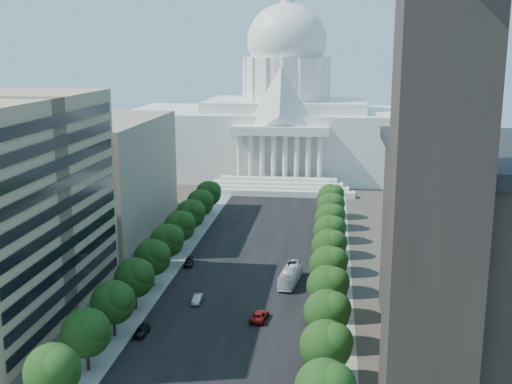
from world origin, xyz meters
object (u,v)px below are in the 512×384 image
at_px(car_dark_b, 189,262).
at_px(city_bus, 290,275).
at_px(car_silver, 198,299).
at_px(car_dark_a, 142,331).
at_px(car_red, 259,316).

height_order(car_dark_b, city_bus, city_bus).
height_order(car_silver, city_bus, city_bus).
bearing_deg(city_bus, car_dark_a, -122.66).
relative_size(car_dark_b, city_bus, 0.39).
xyz_separation_m(car_dark_a, car_red, (19.35, 8.61, -0.01)).
height_order(car_silver, car_red, car_red).
bearing_deg(car_red, city_bus, -94.90).
height_order(car_dark_a, car_red, car_dark_a).
xyz_separation_m(car_red, city_bus, (4.33, 19.32, 0.95)).
xyz_separation_m(car_silver, car_dark_b, (-6.54, 21.18, -0.05)).
distance_m(car_silver, car_dark_b, 22.17).
distance_m(car_red, car_dark_b, 33.92).
bearing_deg(car_red, car_silver, -19.85).
height_order(car_silver, car_dark_b, car_silver).
height_order(car_red, city_bus, city_bus).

